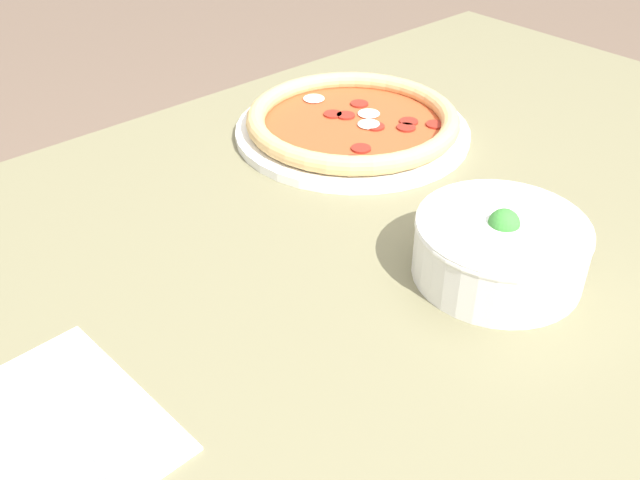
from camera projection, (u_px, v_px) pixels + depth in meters
name	position (u px, v px, depth m)	size (l,w,h in m)	color
dining_table	(376.00, 281.00, 0.91)	(1.35, 0.82, 0.78)	#706B4C
pizza	(353.00, 123.00, 0.99)	(0.33, 0.33, 0.04)	white
bowl	(502.00, 244.00, 0.72)	(0.18, 0.18, 0.08)	white
napkin	(26.00, 447.00, 0.56)	(0.21, 0.21, 0.00)	white
fork	(60.00, 422.00, 0.57)	(0.02, 0.18, 0.00)	silver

